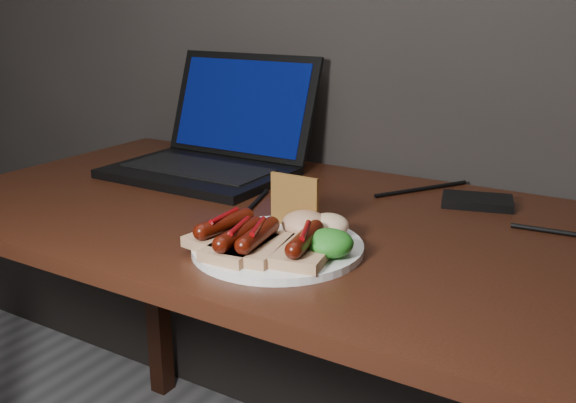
# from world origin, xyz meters

# --- Properties ---
(desk) EXTENTS (1.40, 0.70, 0.75)m
(desk) POSITION_xyz_m (0.00, 1.38, 0.66)
(desk) COLOR #38160E
(desk) RESTS_ON ground
(laptop) EXTENTS (0.37, 0.34, 0.25)m
(laptop) POSITION_xyz_m (-0.32, 1.55, 0.80)
(laptop) COLOR black
(laptop) RESTS_ON desk
(hard_drive) EXTENTS (0.14, 0.11, 0.02)m
(hard_drive) POSITION_xyz_m (0.25, 1.60, 0.76)
(hard_drive) COLOR black
(hard_drive) RESTS_ON desk
(desk_cables) EXTENTS (0.93, 0.44, 0.01)m
(desk_cables) POSITION_xyz_m (-0.03, 1.52, 0.75)
(desk_cables) COLOR black
(desk_cables) RESTS_ON desk
(plate) EXTENTS (0.31, 0.31, 0.01)m
(plate) POSITION_xyz_m (0.05, 1.22, 0.76)
(plate) COLOR silver
(plate) RESTS_ON desk
(bread_sausage_left) EXTENTS (0.09, 0.12, 0.04)m
(bread_sausage_left) POSITION_xyz_m (-0.02, 1.18, 0.78)
(bread_sausage_left) COLOR tan
(bread_sausage_left) RESTS_ON plate
(bread_sausage_center) EXTENTS (0.09, 0.12, 0.04)m
(bread_sausage_center) POSITION_xyz_m (0.05, 1.17, 0.78)
(bread_sausage_center) COLOR tan
(bread_sausage_center) RESTS_ON plate
(bread_sausage_right) EXTENTS (0.09, 0.13, 0.04)m
(bread_sausage_right) POSITION_xyz_m (0.11, 1.19, 0.78)
(bread_sausage_right) COLOR tan
(bread_sausage_right) RESTS_ON plate
(bread_sausage_extra) EXTENTS (0.08, 0.12, 0.04)m
(bread_sausage_extra) POSITION_xyz_m (0.02, 1.16, 0.78)
(bread_sausage_extra) COLOR tan
(bread_sausage_extra) RESTS_ON plate
(crispbread) EXTENTS (0.08, 0.01, 0.08)m
(crispbread) POSITION_xyz_m (0.03, 1.30, 0.80)
(crispbread) COLOR olive
(crispbread) RESTS_ON plate
(salad_greens) EXTENTS (0.07, 0.07, 0.04)m
(salad_greens) POSITION_xyz_m (0.14, 1.22, 0.78)
(salad_greens) COLOR #194F0F
(salad_greens) RESTS_ON plate
(salsa_mound) EXTENTS (0.07, 0.07, 0.04)m
(salsa_mound) POSITION_xyz_m (0.07, 1.27, 0.78)
(salsa_mound) COLOR maroon
(salsa_mound) RESTS_ON plate
(coleslaw_mound) EXTENTS (0.06, 0.06, 0.04)m
(coleslaw_mound) POSITION_xyz_m (0.10, 1.29, 0.78)
(coleslaw_mound) COLOR beige
(coleslaw_mound) RESTS_ON plate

